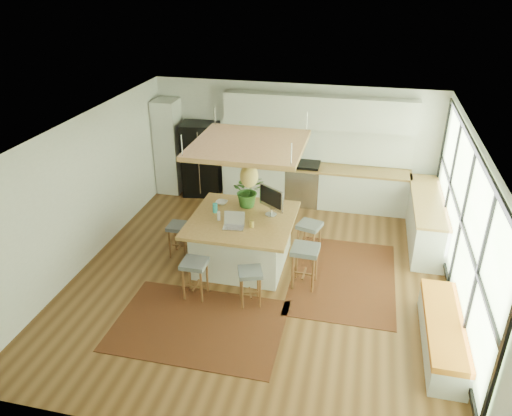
% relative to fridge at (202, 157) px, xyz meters
% --- Properties ---
extents(floor, '(7.00, 7.00, 0.00)m').
position_rel_fridge_xyz_m(floor, '(2.14, -3.19, -0.93)').
color(floor, '#4F2F16').
rests_on(floor, ground).
extents(ceiling, '(7.00, 7.00, 0.00)m').
position_rel_fridge_xyz_m(ceiling, '(2.14, -3.19, 1.78)').
color(ceiling, white).
rests_on(ceiling, ground).
extents(wall_back, '(6.50, 0.00, 6.50)m').
position_rel_fridge_xyz_m(wall_back, '(2.14, 0.31, 0.42)').
color(wall_back, silver).
rests_on(wall_back, ground).
extents(wall_front, '(6.50, 0.00, 6.50)m').
position_rel_fridge_xyz_m(wall_front, '(2.14, -6.69, 0.42)').
color(wall_front, silver).
rests_on(wall_front, ground).
extents(wall_left, '(0.00, 7.00, 7.00)m').
position_rel_fridge_xyz_m(wall_left, '(-1.11, -3.19, 0.42)').
color(wall_left, silver).
rests_on(wall_left, ground).
extents(wall_right, '(0.00, 7.00, 7.00)m').
position_rel_fridge_xyz_m(wall_right, '(5.39, -3.19, 0.42)').
color(wall_right, silver).
rests_on(wall_right, ground).
extents(window_wall, '(0.10, 6.20, 2.60)m').
position_rel_fridge_xyz_m(window_wall, '(5.36, -3.19, 0.47)').
color(window_wall, black).
rests_on(window_wall, wall_right).
extents(pantry, '(0.55, 0.60, 2.25)m').
position_rel_fridge_xyz_m(pantry, '(-0.81, -0.01, 0.20)').
color(pantry, beige).
rests_on(pantry, floor).
extents(back_counter_base, '(4.20, 0.60, 0.88)m').
position_rel_fridge_xyz_m(back_counter_base, '(2.69, -0.01, -0.49)').
color(back_counter_base, beige).
rests_on(back_counter_base, floor).
extents(back_counter_top, '(4.24, 0.64, 0.05)m').
position_rel_fridge_xyz_m(back_counter_top, '(2.69, -0.01, -0.03)').
color(back_counter_top, olive).
rests_on(back_counter_top, back_counter_base).
extents(backsplash, '(4.20, 0.02, 0.80)m').
position_rel_fridge_xyz_m(backsplash, '(2.69, 0.29, 0.43)').
color(backsplash, white).
rests_on(backsplash, wall_back).
extents(upper_cabinets, '(4.20, 0.34, 0.70)m').
position_rel_fridge_xyz_m(upper_cabinets, '(2.69, 0.13, 1.22)').
color(upper_cabinets, beige).
rests_on(upper_cabinets, wall_back).
extents(range, '(0.76, 0.62, 1.00)m').
position_rel_fridge_xyz_m(range, '(2.44, -0.01, -0.43)').
color(range, '#A5A5AA').
rests_on(range, floor).
extents(right_counter_base, '(0.60, 2.50, 0.88)m').
position_rel_fridge_xyz_m(right_counter_base, '(5.07, -1.19, -0.49)').
color(right_counter_base, beige).
rests_on(right_counter_base, floor).
extents(right_counter_top, '(0.64, 2.54, 0.05)m').
position_rel_fridge_xyz_m(right_counter_top, '(5.07, -1.19, -0.03)').
color(right_counter_top, olive).
rests_on(right_counter_top, right_counter_base).
extents(window_bench, '(0.52, 2.00, 0.50)m').
position_rel_fridge_xyz_m(window_bench, '(5.09, -4.39, -0.68)').
color(window_bench, beige).
rests_on(window_bench, floor).
extents(ceiling_panel, '(1.86, 1.86, 0.80)m').
position_rel_fridge_xyz_m(ceiling_panel, '(1.84, -2.79, 1.12)').
color(ceiling_panel, olive).
rests_on(ceiling_panel, ceiling).
extents(rug_near, '(2.60, 1.80, 0.01)m').
position_rel_fridge_xyz_m(rug_near, '(1.50, -4.72, -0.92)').
color(rug_near, black).
rests_on(rug_near, floor).
extents(rug_right, '(1.80, 2.60, 0.01)m').
position_rel_fridge_xyz_m(rug_right, '(3.59, -2.91, -0.92)').
color(rug_right, black).
rests_on(rug_right, floor).
extents(fridge, '(0.96, 0.80, 1.75)m').
position_rel_fridge_xyz_m(fridge, '(0.00, 0.00, 0.00)').
color(fridge, black).
rests_on(fridge, floor).
extents(island, '(1.85, 1.85, 0.93)m').
position_rel_fridge_xyz_m(island, '(1.72, -2.81, -0.46)').
color(island, olive).
rests_on(island, floor).
extents(stool_near_left, '(0.41, 0.41, 0.69)m').
position_rel_fridge_xyz_m(stool_near_left, '(1.21, -4.01, -0.57)').
color(stool_near_left, '#4B4F53').
rests_on(stool_near_left, floor).
extents(stool_near_right, '(0.48, 0.48, 0.64)m').
position_rel_fridge_xyz_m(stool_near_right, '(2.15, -3.99, -0.57)').
color(stool_near_right, '#4B4F53').
rests_on(stool_near_right, floor).
extents(stool_right_front, '(0.47, 0.47, 0.77)m').
position_rel_fridge_xyz_m(stool_right_front, '(2.94, -3.30, -0.57)').
color(stool_right_front, '#4B4F53').
rests_on(stool_right_front, floor).
extents(stool_right_back, '(0.51, 0.51, 0.69)m').
position_rel_fridge_xyz_m(stool_right_back, '(2.88, -2.30, -0.57)').
color(stool_right_back, '#4B4F53').
rests_on(stool_right_back, floor).
extents(stool_left_side, '(0.39, 0.39, 0.66)m').
position_rel_fridge_xyz_m(stool_left_side, '(0.49, -2.83, -0.57)').
color(stool_left_side, '#4B4F53').
rests_on(stool_left_side, floor).
extents(laptop, '(0.40, 0.42, 0.27)m').
position_rel_fridge_xyz_m(laptop, '(1.66, -3.19, 0.12)').
color(laptop, '#A5A5AA').
rests_on(laptop, island).
extents(monitor, '(0.61, 0.53, 0.56)m').
position_rel_fridge_xyz_m(monitor, '(2.20, -2.57, 0.26)').
color(monitor, '#A5A5AA').
rests_on(monitor, island).
extents(microwave, '(0.61, 0.40, 0.39)m').
position_rel_fridge_xyz_m(microwave, '(0.89, -0.01, 0.19)').
color(microwave, '#A5A5AA').
rests_on(microwave, back_counter_top).
extents(island_plant, '(0.77, 0.80, 0.50)m').
position_rel_fridge_xyz_m(island_plant, '(1.70, -2.30, 0.25)').
color(island_plant, '#1E4C19').
rests_on(island_plant, island).
extents(island_bowl, '(0.24, 0.24, 0.05)m').
position_rel_fridge_xyz_m(island_bowl, '(1.19, -2.33, 0.03)').
color(island_bowl, beige).
rests_on(island_bowl, island).
extents(island_bottle_0, '(0.07, 0.07, 0.19)m').
position_rel_fridge_xyz_m(island_bottle_0, '(1.17, -2.71, 0.10)').
color(island_bottle_0, '#2EB3B8').
rests_on(island_bottle_0, island).
extents(island_bottle_1, '(0.07, 0.07, 0.19)m').
position_rel_fridge_xyz_m(island_bottle_1, '(1.32, -2.96, 0.10)').
color(island_bottle_1, silver).
rests_on(island_bottle_1, island).
extents(island_bottle_2, '(0.07, 0.07, 0.19)m').
position_rel_fridge_xyz_m(island_bottle_2, '(1.97, -3.11, 0.10)').
color(island_bottle_2, olive).
rests_on(island_bottle_2, island).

